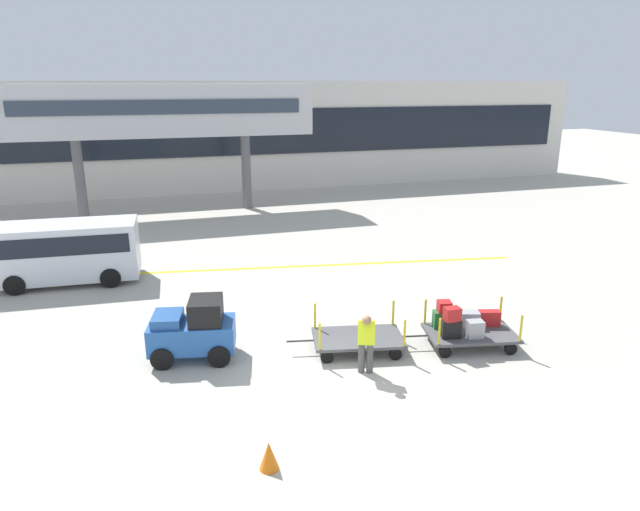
{
  "coord_description": "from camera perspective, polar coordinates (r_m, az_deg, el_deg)",
  "views": [
    {
      "loc": [
        -3.54,
        -10.67,
        6.7
      ],
      "look_at": [
        1.45,
        5.36,
        1.54
      ],
      "focal_mm": 31.77,
      "sensor_mm": 36.0,
      "label": 1
    }
  ],
  "objects": [
    {
      "name": "terminal_building",
      "position": [
        36.97,
        -11.98,
        11.59
      ],
      "size": [
        52.62,
        2.51,
        6.76
      ],
      "color": "beige",
      "rests_on": "ground_plane"
    },
    {
      "name": "shuttle_van",
      "position": [
        21.29,
        -24.32,
        0.67
      ],
      "size": [
        4.9,
        2.19,
        2.1
      ],
      "color": "silver",
      "rests_on": "ground_plane"
    },
    {
      "name": "apron_lead_line",
      "position": [
        21.37,
        -7.26,
        -1.31
      ],
      "size": [
        20.22,
        3.55,
        0.01
      ],
      "primitive_type": "cube",
      "rotation": [
        0.0,
        0.0,
        -0.16
      ],
      "color": "yellow",
      "rests_on": "ground_plane"
    },
    {
      "name": "baggage_tug",
      "position": [
        14.6,
        -12.62,
        -7.38
      ],
      "size": [
        2.28,
        1.59,
        1.58
      ],
      "color": "#2659A5",
      "rests_on": "ground_plane"
    },
    {
      "name": "baggage_cart_middle",
      "position": [
        15.49,
        14.42,
        -6.89
      ],
      "size": [
        3.08,
        1.84,
        1.22
      ],
      "color": "#4C4C4F",
      "rests_on": "ground_plane"
    },
    {
      "name": "safety_cone_near",
      "position": [
        10.81,
        -5.16,
        -19.43
      ],
      "size": [
        0.36,
        0.36,
        0.55
      ],
      "primitive_type": "cone",
      "color": "orange",
      "rests_on": "ground_plane"
    },
    {
      "name": "ground_plane",
      "position": [
        13.09,
        0.95,
        -13.7
      ],
      "size": [
        120.0,
        120.0,
        0.0
      ],
      "primitive_type": "plane",
      "color": "#B2ADA0"
    },
    {
      "name": "baggage_handler",
      "position": [
        13.51,
        4.67,
        -8.55
      ],
      "size": [
        0.53,
        0.54,
        1.56
      ],
      "color": "#4C4C4C",
      "rests_on": "ground_plane"
    },
    {
      "name": "jet_bridge",
      "position": [
        30.7,
        -18.94,
        13.51
      ],
      "size": [
        17.48,
        3.0,
        6.62
      ],
      "color": "#B7B7BC",
      "rests_on": "ground_plane"
    },
    {
      "name": "baggage_cart_lead",
      "position": [
        14.82,
        3.81,
        -8.33
      ],
      "size": [
        3.08,
        1.84,
        1.1
      ],
      "color": "#4C4C4F",
      "rests_on": "ground_plane"
    }
  ]
}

